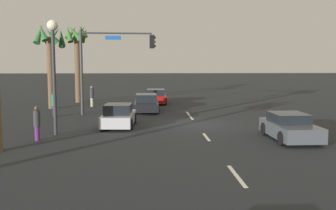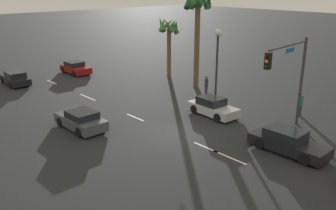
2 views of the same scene
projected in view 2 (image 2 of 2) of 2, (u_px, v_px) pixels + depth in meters
ground_plane at (175, 135)px, 23.70m from camera, size 220.00×220.00×0.00m
lane_stripe_0 at (52, 82)px, 36.32m from camera, size 2.08×0.14×0.01m
lane_stripe_1 at (88, 97)px, 31.46m from camera, size 2.53×0.14×0.01m
lane_stripe_2 at (135, 117)px, 26.71m from camera, size 2.00×0.14×0.01m
lane_stripe_3 at (206, 147)px, 21.83m from camera, size 1.91×0.14×0.01m
lane_stripe_4 at (229, 157)px, 20.57m from camera, size 2.38×0.14×0.01m
car_0 at (75, 68)px, 39.76m from camera, size 3.94×1.94×1.28m
car_1 at (288, 142)px, 21.08m from camera, size 4.56×1.90×1.35m
car_3 at (213, 107)px, 27.07m from camera, size 3.98×1.97×1.35m
car_4 at (15, 78)px, 35.41m from camera, size 4.33×1.99×1.27m
car_5 at (81, 120)px, 24.54m from camera, size 4.10×2.01×1.28m
traffic_signal at (291, 71)px, 22.94m from camera, size 0.70×5.36×6.04m
streetlamp at (217, 51)px, 29.60m from camera, size 0.56×0.56×5.89m
pedestrian_0 at (206, 85)px, 32.04m from camera, size 0.32×0.32×1.68m
pedestrian_2 at (300, 103)px, 26.90m from camera, size 0.53×0.53×1.77m
palm_tree_0 at (198, 16)px, 32.46m from camera, size 2.83×2.75×9.03m
palm_tree_1 at (169, 31)px, 37.04m from camera, size 2.67×2.60×6.28m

